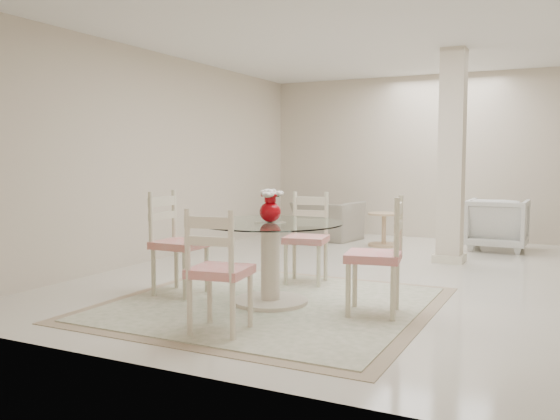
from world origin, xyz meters
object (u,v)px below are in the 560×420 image
at_px(recliner_taupe, 328,221).
at_px(side_table, 384,231).
at_px(dining_chair_west, 174,235).
at_px(dining_chair_east, 382,247).
at_px(dining_chair_north, 308,231).
at_px(armchair_white, 498,224).
at_px(column, 452,157).
at_px(red_vase, 270,206).
at_px(dining_chair_south, 216,262).
at_px(dining_table, 270,263).

distance_m(recliner_taupe, side_table, 1.07).
bearing_deg(dining_chair_west, dining_chair_east, -85.96).
relative_size(dining_chair_north, dining_chair_west, 0.96).
xyz_separation_m(dining_chair_east, armchair_white, (0.46, 4.26, -0.21)).
bearing_deg(column, dining_chair_east, -90.50).
xyz_separation_m(red_vase, dining_chair_north, (-0.07, 1.02, -0.34)).
relative_size(armchair_white, side_table, 1.63).
bearing_deg(column, recliner_taupe, 150.23).
distance_m(dining_chair_south, armchair_white, 5.54).
bearing_deg(column, red_vase, -109.09).
bearing_deg(red_vase, dining_chair_north, 94.21).
xyz_separation_m(red_vase, dining_chair_south, (0.07, -1.02, -0.35)).
height_order(red_vase, recliner_taupe, red_vase).
xyz_separation_m(dining_chair_east, dining_chair_south, (-0.95, -1.09, -0.03)).
bearing_deg(dining_chair_south, dining_chair_east, -138.72).
bearing_deg(dining_chair_north, dining_table, -95.82).
relative_size(column, recliner_taupe, 2.80).
bearing_deg(dining_chair_north, armchair_white, 54.92).
height_order(dining_chair_west, recliner_taupe, dining_chair_west).
bearing_deg(dining_chair_east, armchair_white, 163.44).
xyz_separation_m(red_vase, recliner_taupe, (-1.13, 4.26, -0.59)).
bearing_deg(recliner_taupe, dining_chair_south, 112.03).
relative_size(red_vase, dining_chair_south, 0.28).
bearing_deg(dining_chair_west, dining_table, -86.33).
bearing_deg(armchair_white, red_vase, 72.13).
distance_m(dining_chair_east, recliner_taupe, 4.71).
height_order(dining_chair_east, recliner_taupe, dining_chair_east).
height_order(dining_chair_west, side_table, dining_chair_west).
bearing_deg(armchair_white, dining_chair_north, 65.89).
bearing_deg(dining_chair_south, red_vase, -93.77).
xyz_separation_m(dining_chair_east, dining_chair_north, (-1.09, 0.94, -0.03)).
height_order(recliner_taupe, side_table, recliner_taupe).
distance_m(recliner_taupe, armchair_white, 2.61).
bearing_deg(dining_chair_north, side_table, 80.60).
distance_m(red_vase, side_table, 4.03).
xyz_separation_m(recliner_taupe, side_table, (1.02, -0.29, -0.08)).
bearing_deg(dining_chair_east, recliner_taupe, -163.20).
bearing_deg(column, dining_table, -109.11).
xyz_separation_m(dining_table, dining_chair_north, (-0.07, 1.02, 0.18)).
bearing_deg(dining_chair_south, armchair_white, -112.49).
bearing_deg(dining_chair_west, armchair_white, -29.42).
relative_size(dining_chair_east, recliner_taupe, 1.16).
xyz_separation_m(dining_chair_west, armchair_white, (2.50, 4.40, -0.21)).
distance_m(dining_chair_west, recliner_taupe, 4.33).
bearing_deg(dining_table, armchair_white, 71.13).
bearing_deg(armchair_white, dining_chair_west, 61.36).
distance_m(dining_table, side_table, 3.98).
distance_m(dining_table, dining_chair_north, 1.03).
height_order(dining_chair_west, dining_chair_south, dining_chair_west).
xyz_separation_m(dining_chair_east, recliner_taupe, (-2.15, 4.18, -0.28)).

